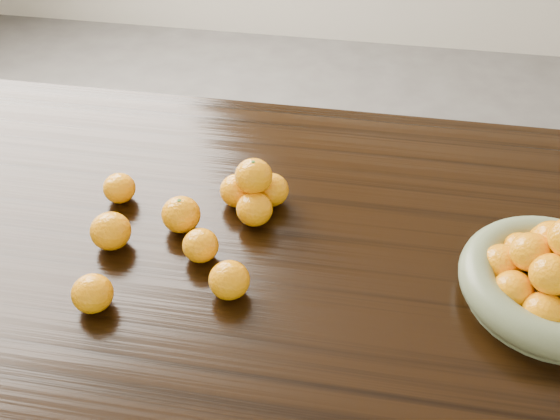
% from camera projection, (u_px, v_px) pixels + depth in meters
% --- Properties ---
extents(dining_table, '(2.00, 1.00, 0.75)m').
position_uv_depth(dining_table, '(285.00, 264.00, 1.34)').
color(dining_table, black).
rests_on(dining_table, ground).
extents(fruit_bowl, '(0.34, 0.34, 0.18)m').
position_uv_depth(fruit_bowl, '(555.00, 279.00, 1.12)').
color(fruit_bowl, '#747F5C').
rests_on(fruit_bowl, dining_table).
extents(orange_pyramid, '(0.15, 0.14, 0.13)m').
position_uv_depth(orange_pyramid, '(254.00, 191.00, 1.31)').
color(orange_pyramid, '#FFA407').
rests_on(orange_pyramid, dining_table).
extents(loose_orange_0, '(0.08, 0.08, 0.07)m').
position_uv_depth(loose_orange_0, '(181.00, 214.00, 1.27)').
color(loose_orange_0, '#FFA407').
rests_on(loose_orange_0, dining_table).
extents(loose_orange_1, '(0.07, 0.07, 0.07)m').
position_uv_depth(loose_orange_1, '(92.00, 294.00, 1.11)').
color(loose_orange_1, '#FFA407').
rests_on(loose_orange_1, dining_table).
extents(loose_orange_2, '(0.07, 0.07, 0.07)m').
position_uv_depth(loose_orange_2, '(201.00, 245.00, 1.21)').
color(loose_orange_2, '#FFA407').
rests_on(loose_orange_2, dining_table).
extents(loose_orange_3, '(0.07, 0.07, 0.06)m').
position_uv_depth(loose_orange_3, '(119.00, 188.00, 1.34)').
color(loose_orange_3, '#FFA407').
rests_on(loose_orange_3, dining_table).
extents(loose_orange_4, '(0.08, 0.08, 0.08)m').
position_uv_depth(loose_orange_4, '(111.00, 231.00, 1.23)').
color(loose_orange_4, '#FFA407').
rests_on(loose_orange_4, dining_table).
extents(loose_orange_5, '(0.08, 0.08, 0.07)m').
position_uv_depth(loose_orange_5, '(229.00, 280.00, 1.13)').
color(loose_orange_5, '#FFA407').
rests_on(loose_orange_5, dining_table).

